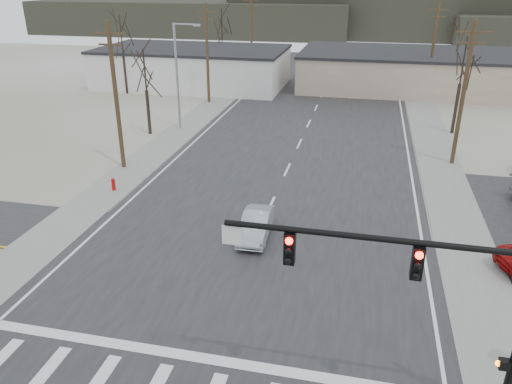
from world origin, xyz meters
TOP-DOWN VIEW (x-y plane):
  - ground at (0.00, 0.00)m, footprint 140.00×140.00m
  - main_road at (0.00, 15.00)m, footprint 18.00×110.00m
  - cross_road at (0.00, 0.00)m, footprint 90.00×10.00m
  - sidewalk_left at (-10.60, 20.00)m, footprint 3.00×90.00m
  - sidewalk_right at (10.60, 20.00)m, footprint 3.00×90.00m
  - traffic_signal_mast at (7.89, -6.20)m, footprint 8.95×0.43m
  - fire_hydrant at (-10.20, 8.00)m, footprint 0.24×0.24m
  - building_left_far at (-16.00, 40.00)m, footprint 22.30×12.30m
  - building_right_far at (10.00, 44.00)m, footprint 26.30×14.30m
  - upole_left_b at (-11.50, 12.00)m, footprint 2.20×0.30m
  - upole_left_c at (-11.50, 32.00)m, footprint 2.20×0.30m
  - upole_left_d at (-11.50, 52.00)m, footprint 2.20×0.30m
  - upole_right_a at (11.50, 18.00)m, footprint 2.20×0.30m
  - upole_right_b at (11.50, 40.00)m, footprint 2.20×0.30m
  - streetlight_main at (-10.80, 22.00)m, footprint 2.40×0.25m
  - tree_left_near at (-13.00, 20.00)m, footprint 3.30×3.30m
  - tree_right_mid at (12.50, 26.00)m, footprint 3.74×3.74m
  - tree_left_far at (-14.00, 46.00)m, footprint 3.96×3.96m
  - tree_right_far at (15.00, 52.00)m, footprint 3.52×3.52m
  - tree_left_mid at (-22.00, 34.00)m, footprint 3.96×3.96m
  - hill_left at (-35.00, 92.00)m, footprint 70.00×18.00m
  - hill_center at (15.00, 96.00)m, footprint 80.00×18.00m
  - sedan_crossing at (-0.02, 4.10)m, footprint 1.55×4.04m
  - car_far_a at (4.37, 46.85)m, footprint 3.26×6.14m
  - car_far_b at (-0.74, 56.31)m, footprint 1.88×4.63m

SIDE VIEW (x-z plane):
  - ground at x=0.00m, z-range 0.00..0.00m
  - cross_road at x=0.00m, z-range 0.00..0.04m
  - main_road at x=0.00m, z-range 0.00..0.05m
  - sidewalk_left at x=-10.60m, z-range 0.00..0.06m
  - sidewalk_right at x=10.60m, z-range 0.00..0.06m
  - fire_hydrant at x=-10.20m, z-range 0.02..0.89m
  - sedan_crossing at x=-0.02m, z-range 0.05..1.36m
  - car_far_b at x=-0.74m, z-range 0.05..1.62m
  - car_far_a at x=4.37m, z-range 0.05..1.74m
  - building_right_far at x=10.00m, z-range 0.00..4.30m
  - building_left_far at x=-16.00m, z-range 0.01..4.51m
  - hill_left at x=-35.00m, z-range 0.00..7.00m
  - hill_center at x=15.00m, z-range 0.00..9.00m
  - traffic_signal_mast at x=7.89m, z-range 1.07..8.27m
  - streetlight_main at x=-10.80m, z-range 0.59..9.59m
  - upole_left_b at x=-11.50m, z-range 0.22..10.22m
  - upole_left_c at x=-11.50m, z-range 0.22..10.22m
  - upole_left_d at x=-11.50m, z-range 0.22..10.22m
  - upole_right_a at x=11.50m, z-range 0.22..10.22m
  - upole_right_b at x=11.50m, z-range 0.22..10.22m
  - tree_left_near at x=-13.00m, z-range 1.55..8.90m
  - tree_right_far at x=15.00m, z-range 1.66..9.50m
  - tree_right_mid at x=12.50m, z-range 1.77..10.10m
  - tree_left_far at x=-14.00m, z-range 1.87..10.69m
  - tree_left_mid at x=-22.00m, z-range 1.87..10.69m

